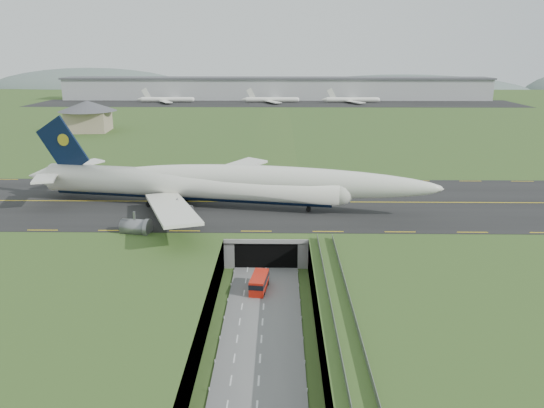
{
  "coord_description": "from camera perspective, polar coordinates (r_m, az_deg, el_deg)",
  "views": [
    {
      "loc": [
        2.55,
        -85.62,
        40.15
      ],
      "look_at": [
        0.95,
        20.0,
        9.39
      ],
      "focal_mm": 35.0,
      "sensor_mm": 36.0,
      "label": 1
    }
  ],
  "objects": [
    {
      "name": "tunnel_portal",
      "position": [
        108.79,
        -0.53,
        -3.55
      ],
      "size": [
        17.0,
        22.3,
        6.0
      ],
      "color": "gray",
      "rests_on": "ground"
    },
    {
      "name": "distant_hills",
      "position": [
        521.19,
        7.82,
        11.23
      ],
      "size": [
        700.0,
        91.0,
        60.0
      ],
      "color": "#576861",
      "rests_on": "ground"
    },
    {
      "name": "airfield_deck",
      "position": [
        93.37,
        -0.78,
        -7.21
      ],
      "size": [
        800.0,
        800.0,
        6.0
      ],
      "primitive_type": "cube",
      "color": "gray",
      "rests_on": "ground"
    },
    {
      "name": "trench_road",
      "position": [
        87.83,
        -0.91,
        -10.9
      ],
      "size": [
        12.0,
        75.0,
        0.2
      ],
      "primitive_type": "cube",
      "color": "slate",
      "rests_on": "ground"
    },
    {
      "name": "cargo_terminal",
      "position": [
        385.94,
        0.48,
        12.34
      ],
      "size": [
        320.0,
        67.0,
        15.6
      ],
      "color": "#B2B2B2",
      "rests_on": "ground"
    },
    {
      "name": "guideway",
      "position": [
        75.55,
        7.33,
        -11.36
      ],
      "size": [
        3.0,
        53.0,
        7.05
      ],
      "color": "#A8A8A3",
      "rests_on": "ground"
    },
    {
      "name": "shuttle_tram",
      "position": [
        92.46,
        -1.39,
        -8.46
      ],
      "size": [
        3.37,
        6.98,
        2.76
      ],
      "rotation": [
        0.0,
        0.0,
        -0.13
      ],
      "color": "red",
      "rests_on": "ground"
    },
    {
      "name": "service_building",
      "position": [
        245.04,
        -19.18,
        9.2
      ],
      "size": [
        26.42,
        26.42,
        13.34
      ],
      "rotation": [
        0.0,
        0.0,
        0.08
      ],
      "color": "tan",
      "rests_on": "ground"
    },
    {
      "name": "ground",
      "position": [
        94.6,
        -0.77,
        -8.88
      ],
      "size": [
        900.0,
        900.0,
        0.0
      ],
      "primitive_type": "plane",
      "color": "#305120",
      "rests_on": "ground"
    },
    {
      "name": "jumbo_jet",
      "position": [
        118.95,
        -5.83,
        2.2
      ],
      "size": [
        95.35,
        60.54,
        20.35
      ],
      "rotation": [
        0.0,
        0.0,
        -0.18
      ],
      "color": "white",
      "rests_on": "ground"
    },
    {
      "name": "taxiway",
      "position": [
        123.44,
        -0.35,
        0.22
      ],
      "size": [
        800.0,
        44.0,
        0.18
      ],
      "primitive_type": "cube",
      "color": "black",
      "rests_on": "airfield_deck"
    }
  ]
}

